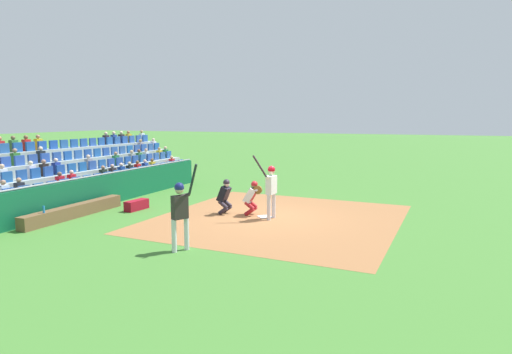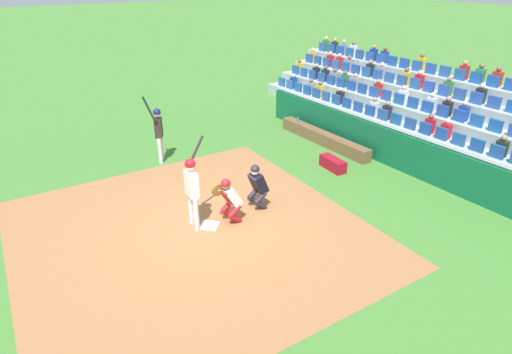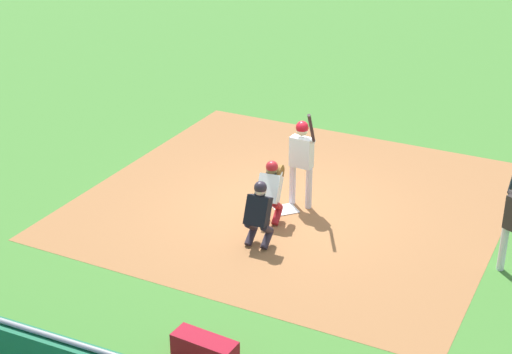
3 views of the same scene
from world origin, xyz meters
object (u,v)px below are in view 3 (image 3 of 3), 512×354
at_px(catcher_crouching, 271,188).
at_px(equipment_duffel_bag, 205,349).
at_px(batter_at_plate, 302,154).
at_px(home_plate_umpire, 259,211).
at_px(home_plate_marker, 286,209).

relative_size(catcher_crouching, equipment_duffel_bag, 1.28).
distance_m(batter_at_plate, equipment_duffel_bag, 5.32).
relative_size(batter_at_plate, home_plate_umpire, 1.72).
relative_size(catcher_crouching, home_plate_umpire, 0.97).
relative_size(home_plate_umpire, equipment_duffel_bag, 1.31).
height_order(home_plate_umpire, equipment_duffel_bag, home_plate_umpire).
distance_m(catcher_crouching, equipment_duffel_bag, 4.48).
bearing_deg(home_plate_umpire, equipment_duffel_bag, -78.97).
bearing_deg(equipment_duffel_bag, home_plate_umpire, 106.46).
height_order(home_plate_marker, home_plate_umpire, home_plate_umpire).
distance_m(batter_at_plate, catcher_crouching, 0.99).
distance_m(home_plate_marker, catcher_crouching, 0.87).
distance_m(catcher_crouching, home_plate_umpire, 1.00).
bearing_deg(catcher_crouching, equipment_duffel_bag, -78.98).
bearing_deg(batter_at_plate, catcher_crouching, -110.27).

